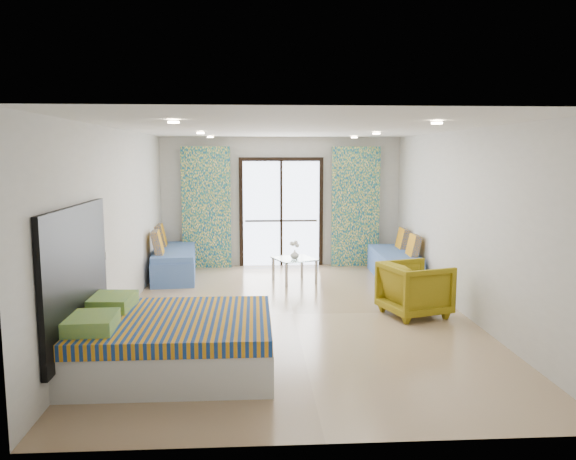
{
  "coord_description": "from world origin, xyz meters",
  "views": [
    {
      "loc": [
        -0.57,
        -8.01,
        2.33
      ],
      "look_at": [
        -0.03,
        0.78,
        1.15
      ],
      "focal_mm": 35.0,
      "sensor_mm": 36.0,
      "label": 1
    }
  ],
  "objects": [
    {
      "name": "downlight_f",
      "position": [
        1.4,
        3.0,
        2.67
      ],
      "size": [
        0.12,
        0.12,
        0.02
      ],
      "primitive_type": "cylinder",
      "color": "#FFE0B2",
      "rests_on": "ceiling"
    },
    {
      "name": "floor",
      "position": [
        0.0,
        0.0,
        0.0
      ],
      "size": [
        5.0,
        7.5,
        0.01
      ],
      "primitive_type": null,
      "color": "#A18260",
      "rests_on": "ground"
    },
    {
      "name": "wall_left",
      "position": [
        -2.5,
        0.0,
        1.35
      ],
      "size": [
        0.01,
        7.5,
        2.7
      ],
      "primitive_type": null,
      "color": "silver",
      "rests_on": "ground"
    },
    {
      "name": "downlight_d",
      "position": [
        1.4,
        1.0,
        2.67
      ],
      "size": [
        0.12,
        0.12,
        0.02
      ],
      "primitive_type": "cylinder",
      "color": "#FFE0B2",
      "rests_on": "ceiling"
    },
    {
      "name": "coffee_table",
      "position": [
        0.16,
        2.09,
        0.4
      ],
      "size": [
        0.88,
        0.88,
        0.79
      ],
      "rotation": [
        0.0,
        0.0,
        0.37
      ],
      "color": "silver",
      "rests_on": "floor"
    },
    {
      "name": "bed",
      "position": [
        -1.48,
        -2.03,
        0.31
      ],
      "size": [
        2.12,
        1.73,
        0.73
      ],
      "color": "silver",
      "rests_on": "floor"
    },
    {
      "name": "wall_right",
      "position": [
        2.5,
        0.0,
        1.35
      ],
      "size": [
        0.01,
        7.5,
        2.7
      ],
      "primitive_type": null,
      "color": "silver",
      "rests_on": "ground"
    },
    {
      "name": "wall_front",
      "position": [
        0.0,
        -3.75,
        1.35
      ],
      "size": [
        5.0,
        0.01,
        2.7
      ],
      "primitive_type": null,
      "color": "silver",
      "rests_on": "ground"
    },
    {
      "name": "curtain_left",
      "position": [
        -1.55,
        3.57,
        1.25
      ],
      "size": [
        1.0,
        0.1,
        2.5
      ],
      "primitive_type": "cube",
      "color": "white",
      "rests_on": "floor"
    },
    {
      "name": "balcony_rail",
      "position": [
        0.0,
        3.73,
        0.95
      ],
      "size": [
        1.52,
        0.03,
        0.04
      ],
      "primitive_type": "cube",
      "color": "#595451",
      "rests_on": "balcony_door"
    },
    {
      "name": "switch_plate",
      "position": [
        -2.47,
        -0.78,
        1.05
      ],
      "size": [
        0.02,
        0.1,
        0.1
      ],
      "primitive_type": "cube",
      "color": "silver",
      "rests_on": "wall_left"
    },
    {
      "name": "vase",
      "position": [
        0.16,
        2.02,
        0.53
      ],
      "size": [
        0.17,
        0.18,
        0.16
      ],
      "primitive_type": "imported",
      "rotation": [
        0.0,
        0.0,
        -0.09
      ],
      "color": "white",
      "rests_on": "coffee_table"
    },
    {
      "name": "armchair",
      "position": [
        1.76,
        -0.16,
        0.43
      ],
      "size": [
        1.0,
        1.04,
        0.86
      ],
      "primitive_type": "imported",
      "rotation": [
        0.0,
        0.0,
        1.88
      ],
      "color": "olive",
      "rests_on": "floor"
    },
    {
      "name": "daybed_left",
      "position": [
        -2.12,
        2.67,
        0.3
      ],
      "size": [
        0.95,
        2.03,
        0.97
      ],
      "rotation": [
        0.0,
        0.0,
        0.09
      ],
      "color": "#4A6CB1",
      "rests_on": "floor"
    },
    {
      "name": "downlight_e",
      "position": [
        -1.4,
        3.0,
        2.67
      ],
      "size": [
        0.12,
        0.12,
        0.02
      ],
      "primitive_type": "cylinder",
      "color": "#FFE0B2",
      "rests_on": "ceiling"
    },
    {
      "name": "downlight_b",
      "position": [
        1.4,
        -2.0,
        2.67
      ],
      "size": [
        0.12,
        0.12,
        0.02
      ],
      "primitive_type": "cylinder",
      "color": "#FFE0B2",
      "rests_on": "ceiling"
    },
    {
      "name": "daybed_right",
      "position": [
        2.12,
        2.39,
        0.28
      ],
      "size": [
        0.75,
        1.83,
        0.89
      ],
      "rotation": [
        0.0,
        0.0,
        -0.02
      ],
      "color": "#4A6CB1",
      "rests_on": "floor"
    },
    {
      "name": "headboard",
      "position": [
        -2.46,
        -2.03,
        1.05
      ],
      "size": [
        0.06,
        2.1,
        1.5
      ],
      "primitive_type": "cube",
      "color": "black",
      "rests_on": "floor"
    },
    {
      "name": "downlight_a",
      "position": [
        -1.4,
        -2.0,
        2.67
      ],
      "size": [
        0.12,
        0.12,
        0.02
      ],
      "primitive_type": "cylinder",
      "color": "#FFE0B2",
      "rests_on": "ceiling"
    },
    {
      "name": "curtain_right",
      "position": [
        1.55,
        3.57,
        1.25
      ],
      "size": [
        1.0,
        0.1,
        2.5
      ],
      "primitive_type": "cube",
      "color": "white",
      "rests_on": "floor"
    },
    {
      "name": "wall_back",
      "position": [
        0.0,
        3.75,
        1.35
      ],
      "size": [
        5.0,
        0.01,
        2.7
      ],
      "primitive_type": null,
      "color": "silver",
      "rests_on": "ground"
    },
    {
      "name": "balcony_door",
      "position": [
        0.0,
        3.72,
        1.26
      ],
      "size": [
        1.76,
        0.08,
        2.28
      ],
      "color": "black",
      "rests_on": "floor"
    },
    {
      "name": "downlight_c",
      "position": [
        -1.4,
        1.0,
        2.67
      ],
      "size": [
        0.12,
        0.12,
        0.02
      ],
      "primitive_type": "cylinder",
      "color": "#FFE0B2",
      "rests_on": "ceiling"
    },
    {
      "name": "ceiling",
      "position": [
        0.0,
        0.0,
        2.7
      ],
      "size": [
        5.0,
        7.5,
        0.01
      ],
      "primitive_type": null,
      "color": "silver",
      "rests_on": "ground"
    }
  ]
}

